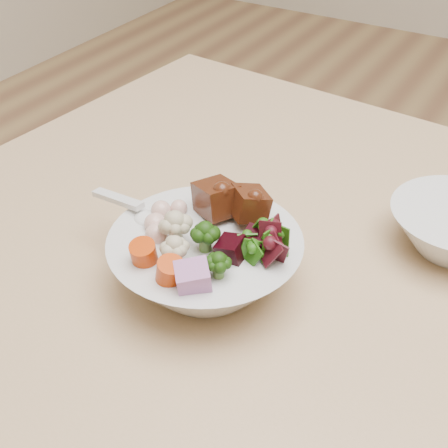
{
  "coord_description": "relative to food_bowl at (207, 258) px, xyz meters",
  "views": [
    {
      "loc": [
        -0.12,
        -0.58,
        1.24
      ],
      "look_at": [
        -0.39,
        -0.12,
        0.84
      ],
      "focal_mm": 50.0,
      "sensor_mm": 36.0,
      "label": 1
    }
  ],
  "objects": [
    {
      "name": "food_bowl",
      "position": [
        0.0,
        0.0,
        0.0
      ],
      "size": [
        0.21,
        0.21,
        0.11
      ],
      "color": "silver",
      "rests_on": "dining_table"
    },
    {
      "name": "soup_spoon",
      "position": [
        -0.09,
        0.0,
        0.03
      ],
      "size": [
        0.11,
        0.04,
        0.02
      ],
      "rotation": [
        0.0,
        0.0,
        -0.16
      ],
      "color": "silver",
      "rests_on": "food_bowl"
    }
  ]
}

